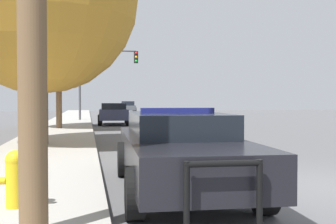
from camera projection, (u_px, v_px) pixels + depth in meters
name	position (u px, v px, depth m)	size (l,w,h in m)	color
ground_plane	(302.00, 186.00, 7.73)	(110.00, 110.00, 0.00)	#565659
sidewalk_left	(10.00, 194.00, 6.77)	(3.00, 110.00, 0.13)	#A3A099
police_car	(179.00, 148.00, 7.30)	(2.18, 5.37, 1.45)	black
fire_hydrant	(15.00, 177.00, 5.69)	(0.61, 0.27, 0.78)	gold
traffic_light	(103.00, 69.00, 31.34)	(4.41, 0.35, 5.30)	#424247
car_background_midblock	(114.00, 113.00, 27.10)	(2.13, 4.11, 1.39)	#333856
car_background_distant	(128.00, 107.00, 51.36)	(2.06, 4.45, 1.44)	#474C51
tree_sidewalk_mid	(58.00, 30.00, 21.79)	(6.18, 6.18, 8.16)	brown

